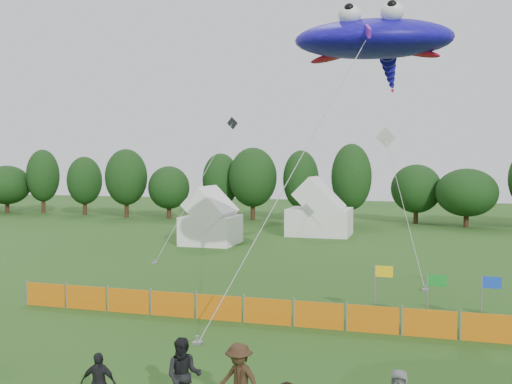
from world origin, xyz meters
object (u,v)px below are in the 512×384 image
(tent_left, at_px, (211,221))
(spectator_c, at_px, (239,380))
(spectator_d, at_px, (98,384))
(spectator_b, at_px, (184,376))
(stingray_kite, at_px, (375,42))
(tent_right, at_px, (320,213))
(barrier_fence, at_px, (243,310))

(tent_left, relative_size, spectator_c, 2.17)
(spectator_d, bearing_deg, tent_left, 98.61)
(spectator_b, distance_m, stingray_kite, 17.41)
(tent_right, relative_size, spectator_b, 2.83)
(spectator_c, distance_m, spectator_d, 3.51)
(barrier_fence, relative_size, spectator_b, 10.48)
(barrier_fence, bearing_deg, spectator_c, -73.15)
(spectator_b, relative_size, spectator_d, 1.21)
(spectator_b, bearing_deg, spectator_d, -176.47)
(barrier_fence, height_order, stingray_kite, stingray_kite)
(spectator_d, xyz_separation_m, stingray_kite, (5.58, 13.95, 10.85))
(spectator_b, xyz_separation_m, spectator_d, (-2.00, -0.67, -0.17))
(tent_left, height_order, stingray_kite, stingray_kite)
(barrier_fence, height_order, spectator_c, spectator_c)
(tent_right, relative_size, spectator_c, 2.90)
(stingray_kite, bearing_deg, spectator_d, -111.82)
(tent_left, height_order, tent_right, tent_right)
(barrier_fence, relative_size, stingray_kite, 1.17)
(spectator_d, distance_m, stingray_kite, 18.53)
(tent_left, distance_m, spectator_d, 29.58)
(tent_left, height_order, spectator_d, tent_left)
(tent_right, xyz_separation_m, barrier_fence, (1.66, -27.32, -1.41))
(tent_right, bearing_deg, spectator_d, -88.94)
(tent_left, distance_m, spectator_c, 29.87)
(tent_right, xyz_separation_m, spectator_d, (0.67, -36.12, -1.13))
(barrier_fence, bearing_deg, spectator_b, -82.90)
(spectator_d, bearing_deg, spectator_c, 7.05)
(tent_left, relative_size, spectator_b, 2.11)
(spectator_b, relative_size, spectator_c, 1.03)
(tent_right, height_order, spectator_b, tent_right)
(tent_left, distance_m, spectator_b, 29.53)
(stingray_kite, bearing_deg, tent_left, 132.49)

